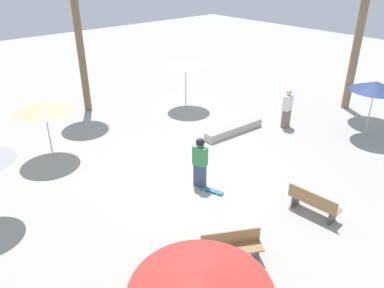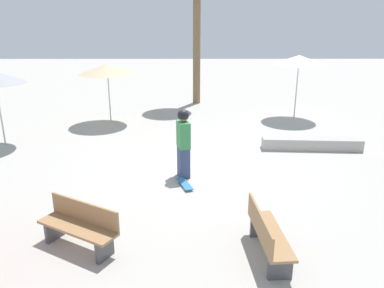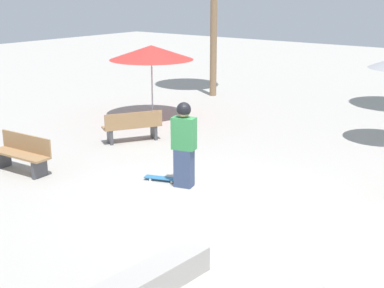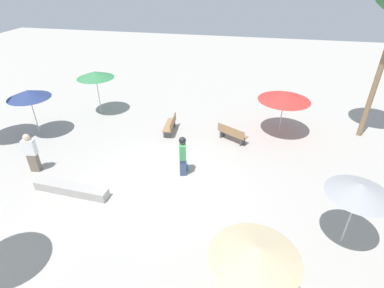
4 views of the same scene
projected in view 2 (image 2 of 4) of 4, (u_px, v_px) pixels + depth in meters
ground_plane at (202, 164)px, 10.79m from camera, size 60.00×60.00×0.00m
skater_main at (183, 141)px, 9.63m from camera, size 0.54×0.38×1.82m
skateboard at (185, 184)px, 9.37m from camera, size 0.82×0.46×0.07m
concrete_ledge at (312, 144)px, 11.94m from camera, size 0.66×3.14×0.37m
bench_near at (80, 226)px, 6.74m from camera, size 1.18×1.61×0.85m
bench_far at (267, 235)px, 6.48m from camera, size 1.63×0.55×0.85m
shade_umbrella_white at (299, 60)px, 14.96m from camera, size 2.16×2.16×2.61m
shade_umbrella_tan at (107, 69)px, 14.38m from camera, size 2.22×2.22×2.34m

